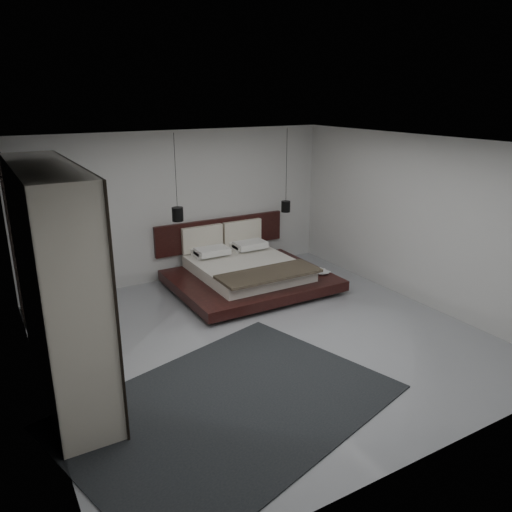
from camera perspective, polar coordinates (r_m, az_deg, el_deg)
floor at (r=7.45m, az=0.71°, el=-9.23°), size 6.00×6.00×0.00m
ceiling at (r=6.65m, az=0.81°, el=12.74°), size 6.00×6.00×0.00m
wall_back at (r=9.54m, az=-8.55°, el=5.66°), size 6.00×0.00×6.00m
wall_front at (r=4.77m, az=19.71°, el=-8.06°), size 6.00×0.00×6.00m
wall_left at (r=6.04m, az=-24.52°, el=-3.13°), size 0.00×6.00×6.00m
wall_right at (r=8.79m, az=17.85°, el=3.93°), size 0.00×6.00×6.00m
lattice_screen at (r=8.42m, az=-26.01°, el=1.64°), size 0.05×0.90×2.60m
bed at (r=9.22m, az=-1.09°, el=-1.79°), size 2.75×2.38×1.07m
book_lower at (r=9.30m, az=6.96°, el=-1.86°), size 0.24×0.31×0.03m
book_upper at (r=9.25m, az=6.97°, el=-1.80°), size 0.27×0.32×0.02m
pendant_left at (r=8.82m, az=-8.95°, el=4.77°), size 0.20×0.20×1.50m
pendant_right at (r=9.85m, az=3.42°, el=5.71°), size 0.18×0.18×1.60m
wardrobe at (r=6.15m, az=-21.77°, el=-2.88°), size 0.65×2.76×2.71m
rug at (r=5.98m, az=-3.01°, el=-16.72°), size 4.18×3.47×0.02m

